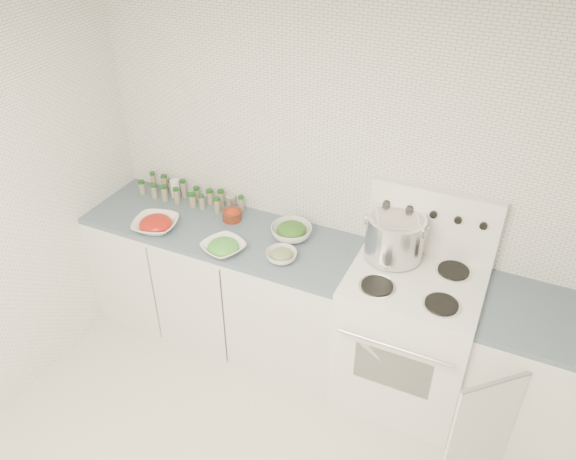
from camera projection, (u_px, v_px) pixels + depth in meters
The scene contains 13 objects.
room_walls at pixel (235, 296), 2.13m from camera, with size 3.54×3.04×2.52m.
counter_left at pixel (224, 281), 3.93m from camera, with size 1.85×0.62×0.90m.
stove at pixel (407, 333), 3.45m from camera, with size 0.76×0.70×1.36m.
counter_right at pixel (548, 382), 3.19m from camera, with size 0.89×0.90×0.90m.
stock_pot at pixel (395, 235), 3.29m from camera, with size 0.37×0.34×0.26m.
bowl_tomato at pixel (156, 224), 3.65m from camera, with size 0.34×0.34×0.10m.
bowl_snowpea at pixel (223, 247), 3.45m from camera, with size 0.33×0.33×0.08m.
bowl_broccoli at pixel (291, 231), 3.57m from camera, with size 0.34×0.34×0.11m.
bowl_zucchini at pixel (281, 255), 3.38m from camera, with size 0.22×0.22×0.08m.
bowl_pepper at pixel (232, 215), 3.75m from camera, with size 0.13×0.13×0.08m.
salt_canister at pixel (175, 188), 3.98m from camera, with size 0.07×0.07×0.13m, color white.
tin_can at pixel (231, 202), 3.87m from camera, with size 0.07×0.07×0.09m, color #B7B09B.
spice_cluster at pixel (186, 193), 3.94m from camera, with size 0.80×0.16×0.13m.
Camera 1 is at (0.86, -1.38, 2.96)m, focal length 35.00 mm.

